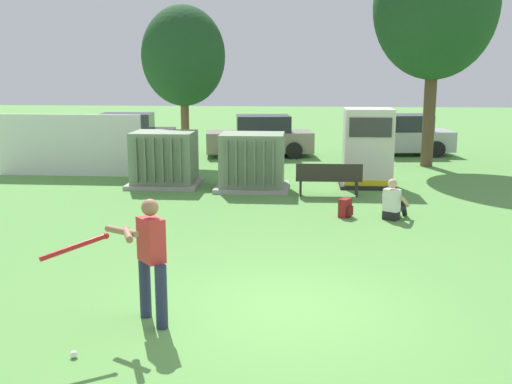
{
  "coord_description": "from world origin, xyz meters",
  "views": [
    {
      "loc": [
        0.23,
        -8.21,
        3.42
      ],
      "look_at": [
        -0.72,
        3.5,
        1.0
      ],
      "focal_mm": 41.93,
      "sensor_mm": 36.0,
      "label": 1
    }
  ],
  "objects_px": {
    "generator_enclosure": "(368,148)",
    "seated_spectator": "(393,203)",
    "sports_ball": "(74,354)",
    "parked_car_left_of_center": "(260,137)",
    "transformer_west": "(164,160)",
    "transformer_mid_west": "(252,162)",
    "park_bench": "(329,177)",
    "backpack": "(345,208)",
    "batter": "(148,255)",
    "parked_car_right_of_center": "(400,136)",
    "parked_car_leftmost": "(124,134)"
  },
  "relations": [
    {
      "from": "park_bench",
      "to": "batter",
      "type": "relative_size",
      "value": 1.04
    },
    {
      "from": "park_bench",
      "to": "parked_car_left_of_center",
      "type": "bearing_deg",
      "value": 107.76
    },
    {
      "from": "batter",
      "to": "parked_car_left_of_center",
      "type": "xyz_separation_m",
      "value": [
        0.32,
        16.22,
        -0.22
      ]
    },
    {
      "from": "generator_enclosure",
      "to": "parked_car_right_of_center",
      "type": "xyz_separation_m",
      "value": [
        2.0,
        6.87,
        -0.38
      ]
    },
    {
      "from": "transformer_mid_west",
      "to": "batter",
      "type": "height_order",
      "value": "batter"
    },
    {
      "from": "transformer_mid_west",
      "to": "seated_spectator",
      "type": "bearing_deg",
      "value": -42.14
    },
    {
      "from": "transformer_west",
      "to": "batter",
      "type": "xyz_separation_m",
      "value": [
        2.06,
        -9.73,
        0.19
      ]
    },
    {
      "from": "batter",
      "to": "parked_car_left_of_center",
      "type": "height_order",
      "value": "batter"
    },
    {
      "from": "generator_enclosure",
      "to": "parked_car_left_of_center",
      "type": "xyz_separation_m",
      "value": [
        -3.62,
        6.05,
        -0.38
      ]
    },
    {
      "from": "park_bench",
      "to": "parked_car_right_of_center",
      "type": "distance_m",
      "value": 9.02
    },
    {
      "from": "generator_enclosure",
      "to": "seated_spectator",
      "type": "relative_size",
      "value": 2.39
    },
    {
      "from": "park_bench",
      "to": "transformer_west",
      "type": "bearing_deg",
      "value": 166.86
    },
    {
      "from": "generator_enclosure",
      "to": "seated_spectator",
      "type": "bearing_deg",
      "value": -86.78
    },
    {
      "from": "generator_enclosure",
      "to": "parked_car_right_of_center",
      "type": "distance_m",
      "value": 7.17
    },
    {
      "from": "sports_ball",
      "to": "park_bench",
      "type": "bearing_deg",
      "value": 70.51
    },
    {
      "from": "park_bench",
      "to": "sports_ball",
      "type": "xyz_separation_m",
      "value": [
        -3.42,
        -9.67,
        -0.49
      ]
    },
    {
      "from": "transformer_west",
      "to": "seated_spectator",
      "type": "height_order",
      "value": "transformer_west"
    },
    {
      "from": "transformer_west",
      "to": "transformer_mid_west",
      "type": "xyz_separation_m",
      "value": [
        2.64,
        -0.3,
        0.0
      ]
    },
    {
      "from": "backpack",
      "to": "parked_car_leftmost",
      "type": "bearing_deg",
      "value": 128.75
    },
    {
      "from": "transformer_mid_west",
      "to": "parked_car_leftmost",
      "type": "xyz_separation_m",
      "value": [
        -6.02,
        7.43,
        -0.04
      ]
    },
    {
      "from": "parked_car_leftmost",
      "to": "backpack",
      "type": "bearing_deg",
      "value": -51.25
    },
    {
      "from": "batter",
      "to": "backpack",
      "type": "xyz_separation_m",
      "value": [
        3.07,
        6.28,
        -0.76
      ]
    },
    {
      "from": "generator_enclosure",
      "to": "parked_car_right_of_center",
      "type": "relative_size",
      "value": 0.52
    },
    {
      "from": "transformer_mid_west",
      "to": "generator_enclosure",
      "type": "bearing_deg",
      "value": 12.55
    },
    {
      "from": "seated_spectator",
      "to": "sports_ball",
      "type": "bearing_deg",
      "value": -123.59
    },
    {
      "from": "transformer_west",
      "to": "sports_ball",
      "type": "xyz_separation_m",
      "value": [
        1.39,
        -10.79,
        -0.74
      ]
    },
    {
      "from": "seated_spectator",
      "to": "parked_car_leftmost",
      "type": "height_order",
      "value": "parked_car_leftmost"
    },
    {
      "from": "sports_ball",
      "to": "transformer_west",
      "type": "bearing_deg",
      "value": 97.34
    },
    {
      "from": "generator_enclosure",
      "to": "sports_ball",
      "type": "distance_m",
      "value": 12.2
    },
    {
      "from": "transformer_west",
      "to": "sports_ball",
      "type": "distance_m",
      "value": 10.91
    },
    {
      "from": "parked_car_left_of_center",
      "to": "sports_ball",
      "type": "bearing_deg",
      "value": -93.25
    },
    {
      "from": "transformer_mid_west",
      "to": "park_bench",
      "type": "relative_size",
      "value": 1.16
    },
    {
      "from": "seated_spectator",
      "to": "backpack",
      "type": "relative_size",
      "value": 2.19
    },
    {
      "from": "batter",
      "to": "sports_ball",
      "type": "height_order",
      "value": "batter"
    },
    {
      "from": "park_bench",
      "to": "seated_spectator",
      "type": "xyz_separation_m",
      "value": [
        1.4,
        -2.41,
        -0.16
      ]
    },
    {
      "from": "generator_enclosure",
      "to": "park_bench",
      "type": "xyz_separation_m",
      "value": [
        -1.18,
        -1.57,
        -0.6
      ]
    },
    {
      "from": "sports_ball",
      "to": "parked_car_leftmost",
      "type": "bearing_deg",
      "value": 104.87
    },
    {
      "from": "parked_car_left_of_center",
      "to": "parked_car_right_of_center",
      "type": "xyz_separation_m",
      "value": [
        5.61,
        0.83,
        0.0
      ]
    },
    {
      "from": "park_bench",
      "to": "batter",
      "type": "height_order",
      "value": "batter"
    },
    {
      "from": "batter",
      "to": "parked_car_leftmost",
      "type": "bearing_deg",
      "value": 107.84
    },
    {
      "from": "transformer_west",
      "to": "park_bench",
      "type": "relative_size",
      "value": 1.16
    },
    {
      "from": "seated_spectator",
      "to": "backpack",
      "type": "bearing_deg",
      "value": 175.76
    },
    {
      "from": "parked_car_leftmost",
      "to": "generator_enclosure",
      "type": "bearing_deg",
      "value": -35.53
    },
    {
      "from": "seated_spectator",
      "to": "parked_car_right_of_center",
      "type": "distance_m",
      "value": 11.0
    },
    {
      "from": "transformer_west",
      "to": "parked_car_right_of_center",
      "type": "xyz_separation_m",
      "value": [
        7.99,
        7.32,
        -0.04
      ]
    },
    {
      "from": "parked_car_left_of_center",
      "to": "parked_car_right_of_center",
      "type": "relative_size",
      "value": 1.0
    },
    {
      "from": "parked_car_leftmost",
      "to": "parked_car_right_of_center",
      "type": "bearing_deg",
      "value": 0.95
    },
    {
      "from": "backpack",
      "to": "seated_spectator",
      "type": "bearing_deg",
      "value": -4.24
    },
    {
      "from": "transformer_west",
      "to": "parked_car_right_of_center",
      "type": "distance_m",
      "value": 10.83
    },
    {
      "from": "batter",
      "to": "sports_ball",
      "type": "xyz_separation_m",
      "value": [
        -0.67,
        -1.07,
        -0.93
      ]
    }
  ]
}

